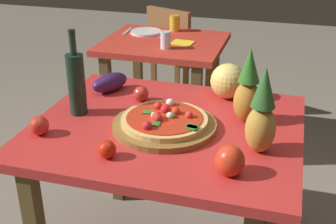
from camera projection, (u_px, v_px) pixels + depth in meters
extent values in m
cube|color=brown|center=(117.00, 145.00, 2.48)|extent=(0.06, 0.06, 0.71)
cube|color=brown|center=(267.00, 168.00, 2.27)|extent=(0.06, 0.06, 0.71)
cube|color=red|center=(167.00, 129.00, 1.86)|extent=(1.10, 0.93, 0.04)
cube|color=brown|center=(108.00, 107.00, 2.95)|extent=(0.06, 0.06, 0.71)
cube|color=brown|center=(196.00, 118.00, 2.80)|extent=(0.06, 0.06, 0.71)
cube|color=brown|center=(138.00, 76.00, 3.47)|extent=(0.06, 0.06, 0.71)
cube|color=brown|center=(214.00, 84.00, 3.32)|extent=(0.06, 0.06, 0.71)
cube|color=red|center=(164.00, 44.00, 2.98)|extent=(0.80, 0.70, 0.04)
cube|color=brown|center=(208.00, 80.00, 3.80)|extent=(0.04, 0.04, 0.41)
cube|color=brown|center=(177.00, 72.00, 3.99)|extent=(0.04, 0.04, 0.41)
cube|color=brown|center=(186.00, 92.00, 3.57)|extent=(0.04, 0.04, 0.41)
cube|color=brown|center=(154.00, 82.00, 3.75)|extent=(0.04, 0.04, 0.41)
cube|color=brown|center=(182.00, 56.00, 3.68)|extent=(0.52, 0.52, 0.04)
cube|color=brown|center=(168.00, 35.00, 3.46)|extent=(0.39, 0.18, 0.40)
cylinder|color=brown|center=(165.00, 125.00, 1.81)|extent=(0.43, 0.43, 0.02)
cylinder|color=#E2B666|center=(165.00, 120.00, 1.80)|extent=(0.36, 0.36, 0.02)
cylinder|color=red|center=(165.00, 117.00, 1.80)|extent=(0.31, 0.31, 0.00)
sphere|color=red|center=(147.00, 126.00, 1.70)|extent=(0.04, 0.04, 0.04)
sphere|color=red|center=(158.00, 106.00, 1.87)|extent=(0.04, 0.04, 0.04)
sphere|color=red|center=(166.00, 109.00, 1.85)|extent=(0.04, 0.04, 0.04)
sphere|color=red|center=(176.00, 112.00, 1.82)|extent=(0.04, 0.04, 0.04)
sphere|color=red|center=(158.00, 118.00, 1.76)|extent=(0.04, 0.04, 0.04)
sphere|color=red|center=(157.00, 116.00, 1.78)|extent=(0.04, 0.04, 0.04)
sphere|color=red|center=(165.00, 110.00, 1.84)|extent=(0.04, 0.04, 0.04)
sphere|color=red|center=(189.00, 115.00, 1.79)|extent=(0.03, 0.03, 0.03)
cube|color=#2F7C37|center=(148.00, 112.00, 1.83)|extent=(0.05, 0.04, 0.00)
cube|color=#2F7523|center=(157.00, 123.00, 1.74)|extent=(0.03, 0.05, 0.00)
cube|color=#36792A|center=(192.00, 126.00, 1.72)|extent=(0.05, 0.04, 0.00)
cube|color=#228123|center=(193.00, 127.00, 1.71)|extent=(0.05, 0.04, 0.00)
cube|color=#338535|center=(191.00, 127.00, 1.71)|extent=(0.05, 0.04, 0.00)
cube|color=#2B6F2A|center=(171.00, 115.00, 1.81)|extent=(0.05, 0.05, 0.00)
sphere|color=white|center=(170.00, 116.00, 1.79)|extent=(0.03, 0.03, 0.03)
sphere|color=white|center=(170.00, 103.00, 1.90)|extent=(0.03, 0.03, 0.03)
sphere|color=white|center=(154.00, 115.00, 1.79)|extent=(0.03, 0.03, 0.03)
cylinder|color=#152D21|center=(76.00, 85.00, 1.89)|extent=(0.08, 0.08, 0.27)
cylinder|color=#152D21|center=(72.00, 44.00, 1.81)|extent=(0.03, 0.03, 0.09)
cylinder|color=black|center=(71.00, 32.00, 1.79)|extent=(0.03, 0.03, 0.02)
ellipsoid|color=#BC8B37|center=(260.00, 129.00, 1.61)|extent=(0.11, 0.11, 0.18)
cone|color=#2C6127|center=(265.00, 87.00, 1.54)|extent=(0.09, 0.09, 0.15)
ellipsoid|color=#BE812E|center=(247.00, 102.00, 1.84)|extent=(0.11, 0.11, 0.18)
cone|color=#2F6E25|center=(250.00, 65.00, 1.77)|extent=(0.09, 0.09, 0.14)
sphere|color=#E9CF66|center=(228.00, 81.00, 2.07)|extent=(0.17, 0.17, 0.17)
ellipsoid|color=red|center=(230.00, 161.00, 1.49)|extent=(0.10, 0.10, 0.11)
ellipsoid|color=#3A194F|center=(110.00, 83.00, 2.16)|extent=(0.18, 0.22, 0.09)
sphere|color=red|center=(107.00, 149.00, 1.60)|extent=(0.07, 0.07, 0.07)
sphere|color=red|center=(39.00, 126.00, 1.75)|extent=(0.08, 0.08, 0.08)
sphere|color=red|center=(141.00, 94.00, 2.06)|extent=(0.07, 0.07, 0.07)
cylinder|color=gold|center=(175.00, 23.00, 3.17)|extent=(0.07, 0.07, 0.11)
cylinder|color=silver|center=(166.00, 40.00, 2.79)|extent=(0.07, 0.07, 0.11)
cylinder|color=white|center=(146.00, 32.00, 3.14)|extent=(0.22, 0.22, 0.02)
cube|color=silver|center=(127.00, 31.00, 3.18)|extent=(0.02, 0.18, 0.01)
cube|color=silver|center=(165.00, 34.00, 3.11)|extent=(0.03, 0.18, 0.01)
cube|color=yellow|center=(182.00, 43.00, 2.91)|extent=(0.15, 0.13, 0.01)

